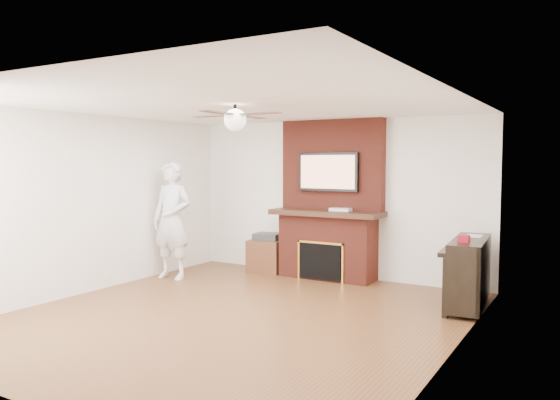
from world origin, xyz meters
The scene contains 12 objects.
room_shell centered at (0.00, 0.00, 1.25)m, with size 5.36×5.86×2.86m.
fireplace centered at (0.00, 2.55, 1.00)m, with size 1.78×0.64×2.50m.
tv centered at (0.00, 2.50, 1.68)m, with size 1.00×0.08×0.60m.
ceiling_fan centered at (0.00, 0.00, 2.33)m, with size 1.21×1.21×0.31m.
person centered at (-2.10, 1.24, 0.92)m, with size 0.68×0.45×1.84m, color white.
side_table centered at (-1.10, 2.48, 0.30)m, with size 0.62×0.62×0.64m.
piano centered at (2.29, 1.81, 0.47)m, with size 0.60×1.36×0.96m.
cable_box centered at (0.24, 2.45, 1.10)m, with size 0.32×0.18×0.05m, color silver.
candle_orange centered at (-0.25, 2.38, 0.06)m, with size 0.07×0.07×0.11m, color #BE3A16.
candle_green centered at (-0.12, 2.30, 0.05)m, with size 0.07×0.07×0.10m, color #398F41.
candle_cream centered at (0.06, 2.36, 0.05)m, with size 0.09×0.09×0.11m, color #F4E8C2.
candle_blue centered at (0.26, 2.29, 0.05)m, with size 0.06×0.06×0.09m, color #313A93.
Camera 1 is at (3.69, -5.22, 1.83)m, focal length 35.00 mm.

